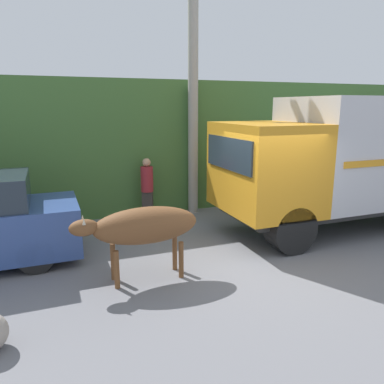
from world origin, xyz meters
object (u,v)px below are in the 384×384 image
(cargo_truck, at_px, (345,158))
(pedestrian_on_hill, at_px, (147,186))
(utility_pole, at_px, (193,88))
(brown_cow, at_px, (144,226))

(cargo_truck, height_order, pedestrian_on_hill, cargo_truck)
(cargo_truck, distance_m, pedestrian_on_hill, 5.11)
(cargo_truck, relative_size, utility_pole, 0.90)
(brown_cow, height_order, utility_pole, utility_pole)
(brown_cow, xyz_separation_m, pedestrian_on_hill, (0.98, 3.54, -0.06))
(cargo_truck, xyz_separation_m, pedestrian_on_hill, (-4.39, 2.48, -0.86))
(cargo_truck, relative_size, pedestrian_on_hill, 3.64)
(cargo_truck, bearing_deg, utility_pole, 139.37)
(cargo_truck, relative_size, brown_cow, 2.75)
(utility_pole, bearing_deg, brown_cow, -122.56)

